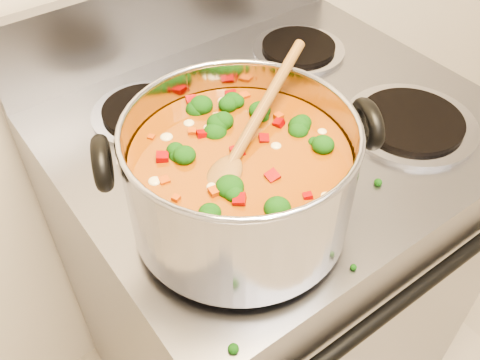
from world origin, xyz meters
name	(u,v)px	position (x,y,z in m)	size (l,w,h in m)	color
electric_range	(266,272)	(-0.04, 1.16, 0.47)	(0.75, 0.67, 1.08)	gray
stockpot	(240,178)	(-0.23, 1.01, 1.01)	(0.35, 0.30, 0.18)	#ACACB4
wooden_spoon	(245,139)	(-0.22, 1.01, 1.07)	(0.25, 0.15, 0.08)	brown
cooktop_crumbs	(276,213)	(-0.17, 0.99, 0.92)	(0.29, 0.31, 0.01)	black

